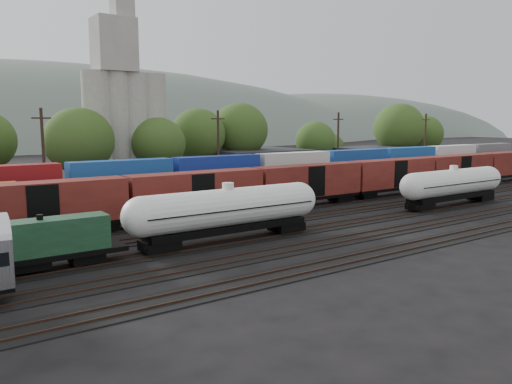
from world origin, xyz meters
TOP-DOWN VIEW (x-y plane):
  - ground at (0.00, 0.00)m, footprint 600.00×600.00m
  - tracks at (0.00, 0.00)m, footprint 180.00×33.20m
  - tank_car_a at (-3.05, -5.00)m, footprint 18.79×3.36m
  - tank_car_b at (29.30, -5.00)m, footprint 18.30×3.28m
  - orange_locomotive at (-14.27, 10.00)m, footprint 17.83×2.97m
  - boxcar_string at (14.69, 5.00)m, footprint 169.00×2.90m
  - container_wall at (7.17, 15.00)m, footprint 170.46×2.60m
  - grain_silo at (3.28, 36.00)m, footprint 13.40×5.00m
  - industrial_sheds at (6.63, 35.25)m, footprint 119.38×17.26m
  - tree_band at (3.50, 36.53)m, footprint 166.27×21.50m
  - utility_poles at (0.00, 22.00)m, footprint 122.20×0.36m
  - distant_hills at (23.92, 260.00)m, footprint 860.00×286.00m

SIDE VIEW (x-z plane):
  - distant_hills at x=23.92m, z-range -85.56..44.44m
  - ground at x=0.00m, z-range 0.00..0.00m
  - tracks at x=0.00m, z-range -0.05..0.15m
  - orange_locomotive at x=-14.27m, z-range 0.31..4.77m
  - industrial_sheds at x=6.63m, z-range 0.01..5.11m
  - tank_car_b at x=29.30m, z-range 0.44..5.24m
  - container_wall at x=7.17m, z-range -0.02..5.78m
  - tank_car_a at x=-3.05m, z-range 0.45..5.37m
  - boxcar_string at x=14.69m, z-range 1.02..5.22m
  - utility_poles at x=0.00m, z-range 0.21..12.21m
  - tree_band at x=3.50m, z-range 0.58..15.01m
  - grain_silo at x=3.28m, z-range -3.24..25.76m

